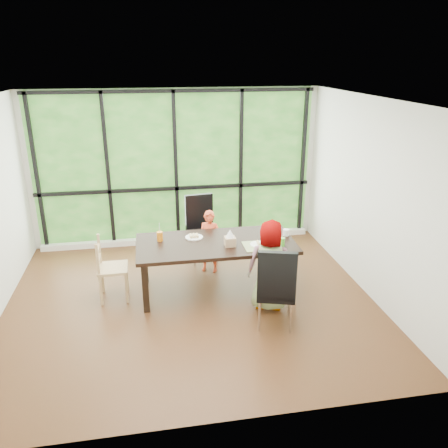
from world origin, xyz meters
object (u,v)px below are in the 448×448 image
Objects in this scene: chair_end_beech at (113,268)px; child_older at (272,265)px; chair_interior_leather at (276,286)px; child_toddler at (209,241)px; plate_far at (194,237)px; plate_near at (258,245)px; green_cup at (282,242)px; white_mug at (286,232)px; dining_table at (216,266)px; tissue_box at (230,241)px; chair_window_leather at (202,229)px; orange_cup at (160,236)px.

child_older reaches higher than chair_end_beech.
chair_interior_leather is at bearing 101.49° from child_older.
child_toddler is 3.93× the size of plate_far.
green_cup reaches higher than plate_near.
green_cup reaches higher than white_mug.
white_mug is (0.45, 1.06, 0.26)m from chair_interior_leather.
dining_table is at bearing -36.42° from plate_far.
white_mug is at bearing 64.68° from green_cup.
dining_table is 8.72× the size of plate_far.
green_cup is 0.71m from tissue_box.
dining_table is 2.04× the size of chair_window_leather.
dining_table is at bearing 161.58° from green_cup.
chair_end_beech is at bearing 178.86° from dining_table.
child_toddler is at bearing -67.99° from chair_end_beech.
chair_interior_leather is at bearing -63.42° from tissue_box.
child_older is (0.65, -0.59, 0.24)m from dining_table.
white_mug is (2.47, 0.04, 0.35)m from chair_end_beech.
chair_interior_leather is at bearing -59.26° from dining_table.
child_toddler is 8.27× the size of green_cup.
chair_end_beech is (-1.37, -1.02, -0.09)m from chair_window_leather.
chair_window_leather is 0.87× the size of child_older.
chair_end_beech is 2.18m from child_older.
chair_window_leather is 1.09× the size of child_toddler.
chair_interior_leather is 1.18m from white_mug.
plate_far is 0.58m from tissue_box.
plate_far is (-0.88, 1.21, 0.22)m from chair_interior_leather.
child_older is at bearing -40.59° from plate_far.
chair_interior_leather is 0.87× the size of child_older.
plate_far is at bearing -112.68° from chair_window_leather.
dining_table is at bearing 137.68° from tissue_box.
child_older is at bearing -120.77° from white_mug.
green_cup reaches higher than plate_far.
orange_cup is 1.00m from tissue_box.
chair_end_beech is 1.55m from child_toddler.
chair_window_leather is 1.41m from plate_near.
dining_table is 0.91m from child_older.
child_toddler is (0.06, -0.41, -0.04)m from chair_window_leather.
white_mug is at bearing -90.04° from chair_end_beech.
white_mug is 0.65× the size of tissue_box.
chair_window_leather reaches higher than plate_far.
chair_end_beech reaches higher than orange_cup.
chair_window_leather reaches higher than plate_near.
child_older is at bearing -28.61° from orange_cup.
orange_cup is (-0.77, -0.45, 0.32)m from child_toddler.
chair_interior_leather is 1.09× the size of child_toddler.
plate_far is at bearing 141.21° from tissue_box.
plate_near is 1.72× the size of orange_cup.
child_older is at bearing -126.51° from green_cup.
green_cup is 0.39m from white_mug.
tissue_box is at bearing 169.25° from green_cup.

